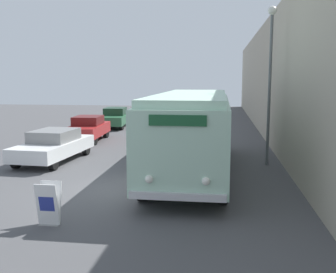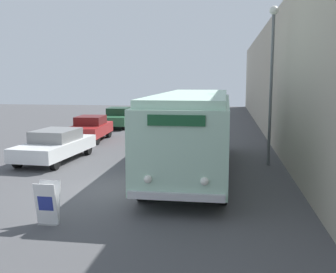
% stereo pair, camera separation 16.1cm
% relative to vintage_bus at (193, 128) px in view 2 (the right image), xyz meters
% --- Properties ---
extents(ground_plane, '(80.00, 80.00, 0.00)m').
position_rel_vintage_bus_xyz_m(ground_plane, '(-2.26, -2.77, -1.75)').
color(ground_plane, '#4C4C4F').
extents(building_wall_right, '(0.30, 60.00, 7.17)m').
position_rel_vintage_bus_xyz_m(building_wall_right, '(3.86, 7.23, 1.84)').
color(building_wall_right, '#B2A893').
rests_on(building_wall_right, ground_plane).
extents(vintage_bus, '(2.68, 10.59, 3.07)m').
position_rel_vintage_bus_xyz_m(vintage_bus, '(0.00, 0.00, 0.00)').
color(vintage_bus, black).
rests_on(vintage_bus, ground_plane).
extents(sign_board, '(0.56, 0.41, 1.09)m').
position_rel_vintage_bus_xyz_m(sign_board, '(-3.13, -6.10, -1.22)').
color(sign_board, gray).
rests_on(sign_board, ground_plane).
extents(streetlamp, '(0.36, 0.36, 6.52)m').
position_rel_vintage_bus_xyz_m(streetlamp, '(3.05, 1.71, 2.47)').
color(streetlamp, '#595E60').
rests_on(streetlamp, ground_plane).
extents(parked_car_near, '(2.21, 4.76, 1.39)m').
position_rel_vintage_bus_xyz_m(parked_car_near, '(-6.23, 1.25, -1.03)').
color(parked_car_near, black).
rests_on(parked_car_near, ground_plane).
extents(parked_car_mid, '(1.98, 4.28, 1.45)m').
position_rel_vintage_bus_xyz_m(parked_car_mid, '(-6.63, 6.94, -0.99)').
color(parked_car_mid, black).
rests_on(parked_car_mid, ground_plane).
extents(parked_car_far, '(2.09, 4.65, 1.47)m').
position_rel_vintage_bus_xyz_m(parked_car_far, '(-6.78, 13.49, -1.00)').
color(parked_car_far, black).
rests_on(parked_car_far, ground_plane).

